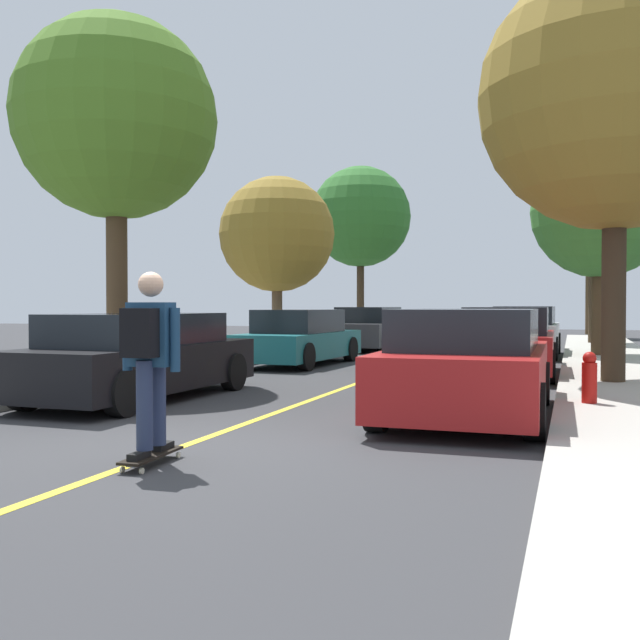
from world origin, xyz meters
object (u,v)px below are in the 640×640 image
Objects in this scene: parked_car_right_far at (526,331)px; skateboarder at (149,351)px; street_tree_right_near at (600,211)px; street_tree_right_nearest at (615,95)px; parked_car_right_near at (508,342)px; parked_car_left_near at (300,338)px; street_tree_left_nearest at (116,119)px; street_tree_right_far at (594,199)px; parked_car_left_nearest at (140,357)px; parked_car_left_far at (369,329)px; street_tree_left_near at (277,235)px; street_tree_right_farthest at (589,238)px; street_tree_left_far at (361,217)px; fire_hydrant at (589,378)px; parked_car_right_nearest at (469,364)px; skateboard at (152,456)px.

skateboarder reaches higher than parked_car_right_far.
street_tree_right_nearest is at bearing -90.00° from street_tree_right_near.
parked_car_left_near is at bearing 169.11° from parked_car_right_near.
street_tree_right_far reaches higher than street_tree_left_nearest.
street_tree_right_nearest reaches higher than street_tree_left_nearest.
parked_car_left_nearest is at bearing -111.58° from street_tree_right_far.
parked_car_left_far is 2.58× the size of skateboarder.
street_tree_left_nearest reaches higher than street_tree_left_near.
street_tree_right_far is (7.03, 10.87, 4.62)m from parked_car_left_near.
street_tree_right_far is (8.99, 15.62, 0.23)m from street_tree_left_nearest.
street_tree_right_farthest is at bearing 90.00° from street_tree_right_near.
parked_car_left_nearest is 0.65× the size of street_tree_left_far.
street_tree_right_nearest is (8.99, -14.93, -0.00)m from street_tree_left_far.
street_tree_right_far reaches higher than parked_car_left_far.
street_tree_right_nearest reaches higher than street_tree_right_near.
street_tree_left_near is at bearing 108.49° from skateboarder.
fire_hydrant is at bearing -91.53° from street_tree_right_far.
street_tree_right_farthest is (7.03, 12.11, 3.85)m from parked_car_left_far.
street_tree_right_far is at bearing 78.75° from skateboarder.
street_tree_right_far is at bearing 88.47° from fire_hydrant.
parked_car_right_far is at bearing 157.92° from street_tree_right_near.
street_tree_right_near is at bearing 30.72° from parked_car_left_near.
street_tree_left_near is 14.95m from skateboarder.
parked_car_right_nearest reaches higher than parked_car_left_far.
street_tree_left_far is at bearing 118.48° from parked_car_right_near.
street_tree_right_far is 17.60m from fire_hydrant.
street_tree_left_nearest is 24.86m from street_tree_right_farthest.
street_tree_right_nearest is at bearing -90.00° from street_tree_right_farthest.
parked_car_left_near is at bearing -122.91° from street_tree_right_far.
parked_car_left_near is 6.31m from parked_car_left_far.
skateboarder is at bearing -98.39° from street_tree_right_farthest.
parked_car_left_nearest is 5.26m from street_tree_left_nearest.
street_tree_left_far is at bearing 95.90° from parked_car_left_nearest.
street_tree_right_far is at bearing 40.65° from street_tree_left_near.
parked_car_left_nearest is at bearing 125.06° from skateboard.
parked_car_right_nearest is at bearing -115.93° from street_tree_right_nearest.
parked_car_right_far is 0.82× the size of street_tree_left_near.
street_tree_left_far is 1.01× the size of street_tree_right_far.
street_tree_left_nearest is at bearing -90.00° from street_tree_left_near.
street_tree_right_nearest is at bearing -58.96° from street_tree_left_far.
street_tree_left_near is at bearing 124.82° from parked_car_right_nearest.
street_tree_right_farthest is at bearing 88.94° from fire_hydrant.
street_tree_right_far reaches higher than parked_car_right_near.
parked_car_left_far is 7.46m from street_tree_left_far.
parked_car_right_far reaches higher than parked_car_left_near.
street_tree_left_nearest is at bearing -135.18° from street_tree_right_near.
parked_car_left_far is at bearing 127.23° from street_tree_right_nearest.
parked_car_left_far is 8.06m from street_tree_right_near.
parked_car_right_nearest is (5.08, -13.27, -0.00)m from parked_car_left_far.
street_tree_right_farthest is 8.41× the size of fire_hydrant.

